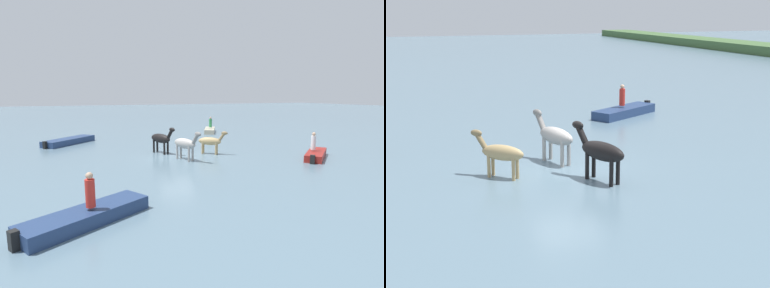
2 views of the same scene
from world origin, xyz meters
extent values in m
plane|color=slate|center=(0.00, 0.00, 0.00)|extent=(204.28, 204.28, 0.00)
ellipsoid|color=#9E9993|center=(-1.17, -0.02, 1.10)|extent=(2.07, 1.21, 0.67)
cylinder|color=#9E9993|center=(-1.68, -0.36, 0.55)|extent=(0.15, 0.15, 1.10)
cylinder|color=#9E9993|center=(-1.78, -0.06, 0.55)|extent=(0.15, 0.15, 1.10)
cylinder|color=#9E9993|center=(-0.55, 0.03, 0.55)|extent=(0.15, 0.15, 1.10)
cylinder|color=#9E9993|center=(-0.66, 0.33, 0.55)|extent=(0.15, 0.15, 1.10)
cylinder|color=slate|center=(-2.17, -0.36, 1.53)|extent=(0.65, 0.42, 0.73)
ellipsoid|color=slate|center=(-2.36, -0.43, 1.83)|extent=(0.59, 0.40, 0.29)
ellipsoid|color=black|center=(1.66, 0.79, 1.11)|extent=(2.07, 1.32, 0.67)
cylinder|color=black|center=(1.17, 0.41, 0.55)|extent=(0.15, 0.15, 1.11)
cylinder|color=black|center=(1.04, 0.70, 0.55)|extent=(0.15, 0.15, 1.11)
cylinder|color=black|center=(2.27, 0.87, 0.55)|extent=(0.15, 0.15, 1.11)
cylinder|color=black|center=(2.15, 1.17, 0.55)|extent=(0.15, 0.15, 1.11)
cylinder|color=black|center=(0.68, 0.38, 1.54)|extent=(0.65, 0.45, 0.74)
ellipsoid|color=black|center=(0.48, 0.29, 1.84)|extent=(0.59, 0.43, 0.29)
ellipsoid|color=tan|center=(0.05, -2.41, 0.94)|extent=(1.53, 1.58, 0.57)
cylinder|color=tan|center=(-0.20, -2.87, 0.47)|extent=(0.13, 0.13, 0.94)
cylinder|color=tan|center=(-0.40, -2.68, 0.47)|extent=(0.13, 0.13, 0.94)
cylinder|color=tan|center=(0.50, -2.13, 0.47)|extent=(0.13, 0.13, 0.94)
cylinder|color=tan|center=(0.30, -1.94, 0.47)|extent=(0.13, 0.13, 0.94)
cylinder|color=olive|center=(-0.57, -3.06, 1.31)|extent=(0.50, 0.51, 0.63)
ellipsoid|color=olive|center=(-0.69, -3.19, 1.57)|extent=(0.46, 0.47, 0.25)
cube|color=#B7AD93|center=(11.32, -7.81, 0.16)|extent=(3.85, 2.70, 0.61)
cube|color=black|center=(13.09, -8.74, 0.23)|extent=(0.34, 0.36, 0.66)
cube|color=maroon|center=(-3.96, -8.46, 0.16)|extent=(3.23, 3.56, 0.61)
cube|color=black|center=(-5.24, -6.95, 0.23)|extent=(0.37, 0.36, 0.66)
cube|color=navy|center=(-9.18, 6.55, 0.17)|extent=(3.26, 4.45, 0.63)
cube|color=black|center=(-10.32, 8.55, 0.24)|extent=(0.36, 0.35, 0.68)
cube|color=navy|center=(8.75, 6.96, 0.18)|extent=(4.59, 4.47, 0.65)
cube|color=black|center=(6.87, 8.76, 0.25)|extent=(0.37, 0.37, 0.70)
cylinder|color=#338C4C|center=(11.40, -7.93, 1.04)|extent=(0.32, 0.32, 0.95)
sphere|color=tan|center=(11.40, -7.93, 1.63)|extent=(0.24, 0.24, 0.24)
cylinder|color=silver|center=(-3.80, -8.33, 1.04)|extent=(0.32, 0.32, 0.95)
sphere|color=tan|center=(-3.80, -8.33, 1.63)|extent=(0.24, 0.24, 0.24)
cylinder|color=red|center=(-9.26, 6.43, 1.06)|extent=(0.32, 0.32, 0.95)
sphere|color=tan|center=(-9.26, 6.43, 1.65)|extent=(0.24, 0.24, 0.24)
camera|label=1|loc=(-19.47, 6.97, 4.30)|focal=28.45mm
camera|label=2|loc=(18.91, -6.29, 6.01)|focal=51.74mm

